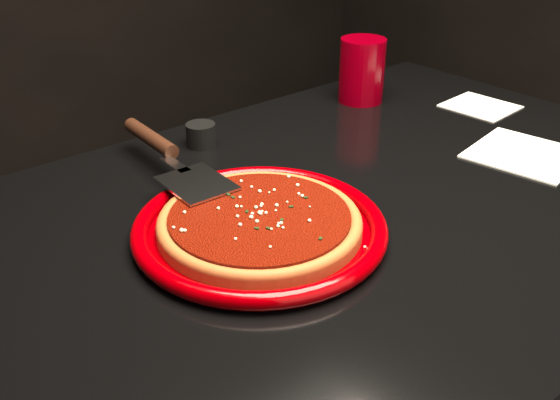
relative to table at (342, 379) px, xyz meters
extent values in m
cube|color=black|center=(0.00, 0.00, 0.00)|extent=(1.20, 0.80, 0.75)
cylinder|color=#770002|center=(-0.18, 0.00, 0.39)|extent=(0.41, 0.41, 0.03)
cylinder|color=brown|center=(-0.18, 0.00, 0.39)|extent=(0.33, 0.33, 0.01)
torus|color=brown|center=(-0.18, 0.00, 0.40)|extent=(0.33, 0.33, 0.02)
cylinder|color=#6B0F04|center=(-0.18, 0.00, 0.40)|extent=(0.29, 0.29, 0.01)
cylinder|color=#89000C|center=(0.31, 0.28, 0.44)|extent=(0.10, 0.10, 0.13)
cube|color=white|center=(0.32, -0.09, 0.38)|extent=(0.19, 0.19, 0.00)
cube|color=white|center=(0.46, 0.10, 0.38)|extent=(0.13, 0.14, 0.00)
cylinder|color=black|center=(-0.07, 0.30, 0.39)|extent=(0.05, 0.05, 0.04)
camera|label=1|loc=(-0.61, -0.56, 0.82)|focal=40.00mm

